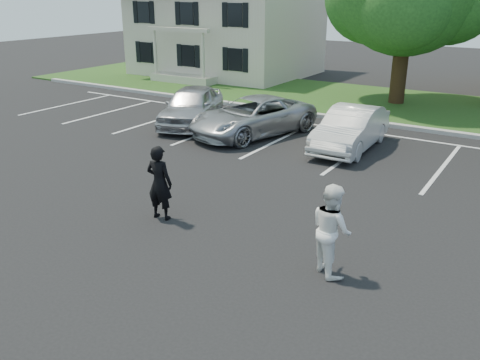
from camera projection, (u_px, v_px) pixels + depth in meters
The scene contains 10 objects.
ground_plane at pixel (214, 252), 10.36m from camera, with size 90.00×90.00×0.00m, color black.
curb at pixel (390, 125), 19.83m from camera, with size 40.00×0.30×0.15m, color gray.
grass_strip at pixel (417, 107), 23.01m from camera, with size 44.00×8.00×0.08m, color #1B4A12.
stall_lines at pixel (405, 152), 16.74m from camera, with size 34.00×5.36×0.01m.
house at pixel (227, 11), 31.34m from camera, with size 10.30×9.22×7.60m.
man_black_suit at pixel (159, 183), 11.60m from camera, with size 0.64×0.42×1.76m, color black.
man_white_shirt at pixel (331, 229), 9.34m from camera, with size 0.86×0.67×1.76m, color white.
car_silver_west at pixel (192, 106), 19.92m from camera, with size 1.79×4.45×1.52m, color #AFAFB3.
car_silver_minivan at pixel (253, 116), 18.53m from camera, with size 2.29×4.97×1.38m, color #A0A3A8.
car_white_sedan at pixel (351, 129), 16.86m from camera, with size 1.47×4.21×1.39m, color silver.
Camera 1 is at (5.37, -7.48, 5.00)m, focal length 38.00 mm.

